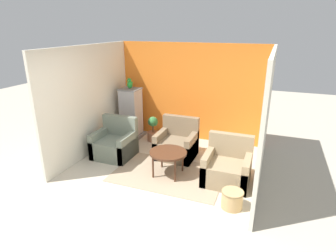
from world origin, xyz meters
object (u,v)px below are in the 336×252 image
Objects in this scene: coffee_table at (168,154)px; birdcage at (131,114)px; parrot at (130,84)px; armchair_right at (227,168)px; potted_plant at (153,129)px; armchair_left at (115,144)px; wicker_basket at (232,199)px; armchair_middle at (177,145)px.

birdcage is (-1.63, 1.55, 0.18)m from coffee_table.
armchair_right is at bearing -27.10° from parrot.
potted_plant is at bearing -5.27° from parrot.
parrot is 0.42× the size of potted_plant.
parrot is at bearing 136.27° from coffee_table.
coffee_table is 2.45m from parrot.
armchair_left is at bearing 175.03° from armchair_right.
wicker_basket is (2.98, -2.18, -1.26)m from parrot.
armchair_middle is 1.36× the size of potted_plant.
parrot is 0.76× the size of wicker_basket.
armchair_middle is at bearing 97.93° from coffee_table.
armchair_left reaches higher than coffee_table.
birdcage is 3.72m from wicker_basket.
coffee_table is 1.14m from armchair_right.
potted_plant is at bearing 142.96° from armchair_middle.
armchair_middle is 2.02m from parrot.
armchair_left is at bearing -80.11° from parrot.
parrot is (-1.51, 0.72, 1.14)m from armchair_middle.
parrot is 3.90m from wicker_basket.
potted_plant is (-0.99, 1.50, -0.14)m from coffee_table.
potted_plant is at bearing -5.07° from birdcage.
armchair_left is at bearing -80.09° from birdcage.
wicker_basket is (0.23, -0.78, -0.12)m from armchair_right.
coffee_table is 0.56× the size of birdcage.
birdcage is (-1.51, 0.71, 0.35)m from armchair_middle.
parrot reaches higher than armchair_middle.
armchair_middle is at bearing -25.31° from birdcage.
potted_plant is at bearing 147.43° from armchair_right.
coffee_table is 1.51m from wicker_basket.
birdcage is 3.64× the size of wicker_basket.
armchair_left is 1.21m from potted_plant.
wicker_basket is (2.98, -2.18, -0.47)m from birdcage.
birdcage is at bearing 99.91° from armchair_left.
coffee_table is 1.13× the size of potted_plant.
armchair_left is 1.00× the size of armchair_right.
wicker_basket is at bearing -36.26° from birdcage.
parrot reaches higher than birdcage.
armchair_left is (-1.42, 0.37, -0.17)m from coffee_table.
armchair_middle reaches higher than wicker_basket.
birdcage reaches higher than armchair_middle.
coffee_table reaches higher than wicker_basket.
armchair_left is at bearing 160.16° from wicker_basket.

